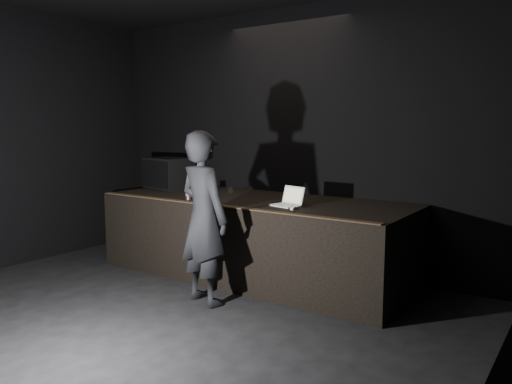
{
  "coord_description": "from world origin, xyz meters",
  "views": [
    {
      "loc": [
        3.58,
        -2.43,
        1.92
      ],
      "look_at": [
        0.32,
        2.3,
        1.16
      ],
      "focal_mm": 35.0,
      "sensor_mm": 36.0,
      "label": 1
    }
  ],
  "objects_px": {
    "stage_riser": "(254,237)",
    "person": "(204,218)",
    "laptop": "(289,201)",
    "beer_can": "(188,193)",
    "stage_monitor": "(168,173)"
  },
  "relations": [
    {
      "from": "stage_riser",
      "to": "person",
      "type": "height_order",
      "value": "person"
    },
    {
      "from": "laptop",
      "to": "stage_riser",
      "type": "bearing_deg",
      "value": 174.03
    },
    {
      "from": "stage_riser",
      "to": "beer_can",
      "type": "bearing_deg",
      "value": -139.65
    },
    {
      "from": "beer_can",
      "to": "laptop",
      "type": "bearing_deg",
      "value": 13.37
    },
    {
      "from": "stage_monitor",
      "to": "laptop",
      "type": "bearing_deg",
      "value": 0.49
    },
    {
      "from": "stage_riser",
      "to": "stage_monitor",
      "type": "bearing_deg",
      "value": 174.35
    },
    {
      "from": "beer_can",
      "to": "person",
      "type": "xyz_separation_m",
      "value": [
        0.76,
        -0.59,
        -0.15
      ]
    },
    {
      "from": "laptop",
      "to": "beer_can",
      "type": "relative_size",
      "value": 2.19
    },
    {
      "from": "stage_riser",
      "to": "laptop",
      "type": "bearing_deg",
      "value": -19.88
    },
    {
      "from": "stage_riser",
      "to": "stage_monitor",
      "type": "xyz_separation_m",
      "value": [
        -1.67,
        0.17,
        0.73
      ]
    },
    {
      "from": "laptop",
      "to": "beer_can",
      "type": "xyz_separation_m",
      "value": [
        -1.28,
        -0.3,
        0.03
      ]
    },
    {
      "from": "laptop",
      "to": "beer_can",
      "type": "distance_m",
      "value": 1.32
    },
    {
      "from": "stage_monitor",
      "to": "beer_can",
      "type": "xyz_separation_m",
      "value": [
        1.04,
        -0.7,
        -0.14
      ]
    },
    {
      "from": "stage_riser",
      "to": "laptop",
      "type": "height_order",
      "value": "laptop"
    },
    {
      "from": "stage_riser",
      "to": "beer_can",
      "type": "height_order",
      "value": "beer_can"
    }
  ]
}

